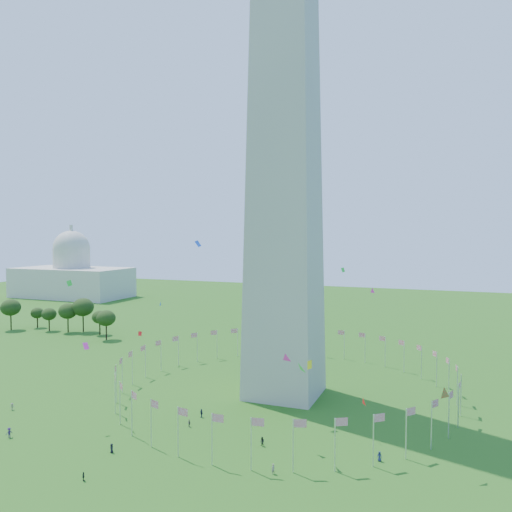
# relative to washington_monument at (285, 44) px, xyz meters

# --- Properties ---
(ground) EXTENTS (600.00, 600.00, 0.00)m
(ground) POSITION_rel_washington_monument_xyz_m (0.00, -50.00, -84.50)
(ground) COLOR #1F5313
(ground) RESTS_ON ground
(washington_monument) EXTENTS (16.80, 16.80, 169.00)m
(washington_monument) POSITION_rel_washington_monument_xyz_m (0.00, 0.00, 0.00)
(washington_monument) COLOR #B5B1A1
(washington_monument) RESTS_ON ground
(flag_ring) EXTENTS (80.24, 80.24, 9.00)m
(flag_ring) POSITION_rel_washington_monument_xyz_m (-0.00, 0.00, -80.00)
(flag_ring) COLOR silver
(flag_ring) RESTS_ON ground
(capitol_building) EXTENTS (70.00, 35.00, 46.00)m
(capitol_building) POSITION_rel_washington_monument_xyz_m (-180.00, 130.00, -61.50)
(capitol_building) COLOR beige
(capitol_building) RESTS_ON ground
(crowd) EXTENTS (109.50, 77.26, 1.95)m
(crowd) POSITION_rel_washington_monument_xyz_m (8.08, -46.66, -83.64)
(crowd) COLOR #1D2145
(crowd) RESTS_ON ground
(kites_aloft) EXTENTS (119.44, 73.47, 36.16)m
(kites_aloft) POSITION_rel_washington_monument_xyz_m (12.68, -27.44, -64.29)
(kites_aloft) COLOR #CC2699
(kites_aloft) RESTS_ON ground
(tree_line_west) EXTENTS (55.78, 16.48, 13.28)m
(tree_line_west) POSITION_rel_washington_monument_xyz_m (-105.27, 40.77, -78.80)
(tree_line_west) COLOR #294717
(tree_line_west) RESTS_ON ground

